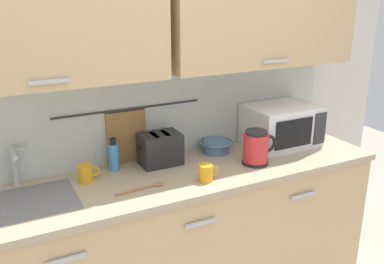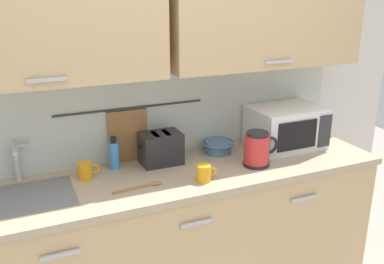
{
  "view_description": "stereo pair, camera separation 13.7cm",
  "coord_description": "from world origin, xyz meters",
  "px_view_note": "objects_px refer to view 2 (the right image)",
  "views": [
    {
      "loc": [
        -0.92,
        -1.72,
        1.9
      ],
      "look_at": [
        0.12,
        0.33,
        1.12
      ],
      "focal_mm": 39.76,
      "sensor_mm": 36.0,
      "label": 1
    },
    {
      "loc": [
        -0.8,
        -1.78,
        1.9
      ],
      "look_at": [
        0.12,
        0.33,
        1.12
      ],
      "focal_mm": 39.76,
      "sensor_mm": 36.0,
      "label": 2
    }
  ],
  "objects_px": {
    "mug_by_kettle": "(204,173)",
    "dish_soap_bottle": "(114,155)",
    "microwave": "(286,127)",
    "mixing_bowl": "(218,146)",
    "electric_kettle": "(257,149)",
    "mug_near_sink": "(86,171)",
    "wooden_spoon": "(144,186)",
    "toaster": "(161,148)"
  },
  "relations": [
    {
      "from": "dish_soap_bottle",
      "to": "mixing_bowl",
      "type": "bearing_deg",
      "value": -1.61
    },
    {
      "from": "microwave",
      "to": "mug_near_sink",
      "type": "relative_size",
      "value": 3.83
    },
    {
      "from": "electric_kettle",
      "to": "mixing_bowl",
      "type": "relative_size",
      "value": 1.06
    },
    {
      "from": "mug_near_sink",
      "to": "toaster",
      "type": "height_order",
      "value": "toaster"
    },
    {
      "from": "mug_by_kettle",
      "to": "toaster",
      "type": "bearing_deg",
      "value": 110.8
    },
    {
      "from": "mixing_bowl",
      "to": "mug_by_kettle",
      "type": "bearing_deg",
      "value": -127.12
    },
    {
      "from": "electric_kettle",
      "to": "wooden_spoon",
      "type": "bearing_deg",
      "value": -178.53
    },
    {
      "from": "toaster",
      "to": "mug_by_kettle",
      "type": "height_order",
      "value": "toaster"
    },
    {
      "from": "microwave",
      "to": "mug_by_kettle",
      "type": "height_order",
      "value": "microwave"
    },
    {
      "from": "microwave",
      "to": "mixing_bowl",
      "type": "xyz_separation_m",
      "value": [
        -0.46,
        0.07,
        -0.09
      ]
    },
    {
      "from": "mug_near_sink",
      "to": "mixing_bowl",
      "type": "bearing_deg",
      "value": 3.75
    },
    {
      "from": "electric_kettle",
      "to": "dish_soap_bottle",
      "type": "distance_m",
      "value": 0.84
    },
    {
      "from": "microwave",
      "to": "mixing_bowl",
      "type": "height_order",
      "value": "microwave"
    },
    {
      "from": "microwave",
      "to": "mug_by_kettle",
      "type": "distance_m",
      "value": 0.78
    },
    {
      "from": "electric_kettle",
      "to": "mug_near_sink",
      "type": "xyz_separation_m",
      "value": [
        -0.97,
        0.21,
        -0.05
      ]
    },
    {
      "from": "mug_near_sink",
      "to": "toaster",
      "type": "distance_m",
      "value": 0.46
    },
    {
      "from": "mixing_bowl",
      "to": "wooden_spoon",
      "type": "bearing_deg",
      "value": -153.94
    },
    {
      "from": "microwave",
      "to": "mug_near_sink",
      "type": "bearing_deg",
      "value": 179.28
    },
    {
      "from": "microwave",
      "to": "toaster",
      "type": "relative_size",
      "value": 1.8
    },
    {
      "from": "microwave",
      "to": "wooden_spoon",
      "type": "height_order",
      "value": "microwave"
    },
    {
      "from": "dish_soap_bottle",
      "to": "mug_near_sink",
      "type": "height_order",
      "value": "dish_soap_bottle"
    },
    {
      "from": "microwave",
      "to": "mixing_bowl",
      "type": "relative_size",
      "value": 2.15
    },
    {
      "from": "toaster",
      "to": "wooden_spoon",
      "type": "height_order",
      "value": "toaster"
    },
    {
      "from": "dish_soap_bottle",
      "to": "toaster",
      "type": "distance_m",
      "value": 0.28
    },
    {
      "from": "microwave",
      "to": "wooden_spoon",
      "type": "relative_size",
      "value": 1.66
    },
    {
      "from": "toaster",
      "to": "electric_kettle",
      "type": "bearing_deg",
      "value": -26.56
    },
    {
      "from": "electric_kettle",
      "to": "wooden_spoon",
      "type": "height_order",
      "value": "electric_kettle"
    },
    {
      "from": "wooden_spoon",
      "to": "microwave",
      "type": "bearing_deg",
      "value": 11.63
    },
    {
      "from": "wooden_spoon",
      "to": "electric_kettle",
      "type": "bearing_deg",
      "value": 1.47
    },
    {
      "from": "electric_kettle",
      "to": "microwave",
      "type": "bearing_deg",
      "value": 30.17
    },
    {
      "from": "mixing_bowl",
      "to": "wooden_spoon",
      "type": "height_order",
      "value": "mixing_bowl"
    },
    {
      "from": "dish_soap_bottle",
      "to": "mixing_bowl",
      "type": "xyz_separation_m",
      "value": [
        0.67,
        -0.02,
        -0.04
      ]
    },
    {
      "from": "microwave",
      "to": "electric_kettle",
      "type": "height_order",
      "value": "microwave"
    },
    {
      "from": "electric_kettle",
      "to": "toaster",
      "type": "height_order",
      "value": "electric_kettle"
    },
    {
      "from": "mug_by_kettle",
      "to": "dish_soap_bottle",
      "type": "bearing_deg",
      "value": 137.56
    },
    {
      "from": "microwave",
      "to": "electric_kettle",
      "type": "relative_size",
      "value": 2.03
    },
    {
      "from": "dish_soap_bottle",
      "to": "mug_by_kettle",
      "type": "height_order",
      "value": "dish_soap_bottle"
    },
    {
      "from": "mug_near_sink",
      "to": "wooden_spoon",
      "type": "bearing_deg",
      "value": -41.97
    },
    {
      "from": "microwave",
      "to": "mixing_bowl",
      "type": "distance_m",
      "value": 0.48
    },
    {
      "from": "electric_kettle",
      "to": "mug_by_kettle",
      "type": "bearing_deg",
      "value": -168.38
    },
    {
      "from": "toaster",
      "to": "mixing_bowl",
      "type": "bearing_deg",
      "value": 2.07
    },
    {
      "from": "microwave",
      "to": "wooden_spoon",
      "type": "bearing_deg",
      "value": -168.37
    }
  ]
}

